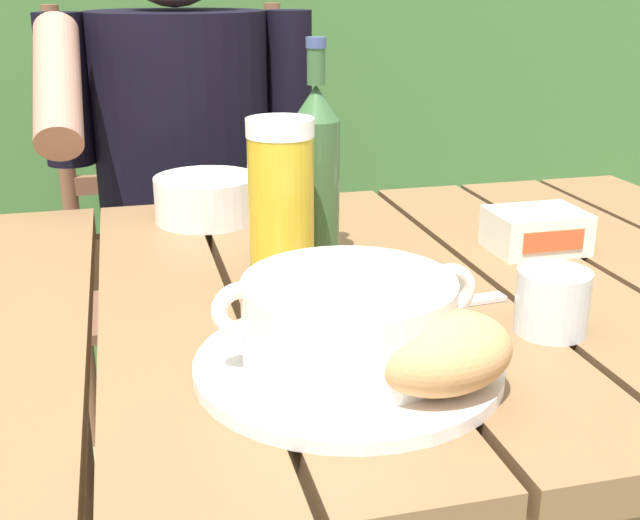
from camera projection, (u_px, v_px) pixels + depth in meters
The scene contains 12 objects.
dining_table at pixel (299, 369), 0.93m from camera, with size 1.32×0.81×0.75m.
chair_near_diner at pixel (184, 265), 1.74m from camera, with size 0.50×0.42×1.03m.
person_eating at pixel (185, 181), 1.48m from camera, with size 0.48×0.47×1.23m.
serving_plate at pixel (347, 365), 0.71m from camera, with size 0.27×0.27×0.01m.
soup_bowl at pixel (348, 318), 0.69m from camera, with size 0.24×0.19×0.08m.
bread_roll at pixel (442, 352), 0.65m from camera, with size 0.14×0.12×0.06m.
beer_glass at pixel (281, 205), 0.87m from camera, with size 0.07×0.07×0.19m.
beer_bottle at pixel (316, 171), 0.95m from camera, with size 0.06×0.06×0.27m.
water_glass_small at pixel (552, 302), 0.78m from camera, with size 0.07×0.07×0.06m.
butter_tub at pixel (536, 231), 1.02m from camera, with size 0.12×0.09×0.05m.
table_knife at pixel (432, 305), 0.84m from camera, with size 0.14×0.03×0.01m.
diner_bowl at pixel (207, 198), 1.14m from camera, with size 0.15×0.15×0.06m.
Camera 1 is at (-0.18, -0.81, 1.08)m, focal length 45.05 mm.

